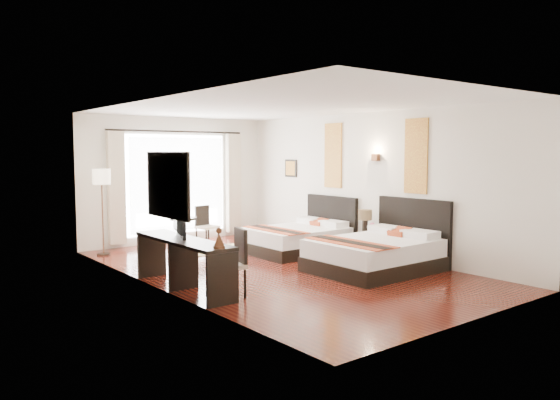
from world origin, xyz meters
TOP-DOWN VIEW (x-y plane):
  - floor at (0.00, 0.00)m, footprint 4.50×7.50m
  - ceiling at (0.00, 0.00)m, footprint 4.50×7.50m
  - wall_headboard at (2.25, 0.00)m, footprint 0.01×7.50m
  - wall_desk at (-2.25, 0.00)m, footprint 0.01×7.50m
  - wall_window at (0.00, 3.75)m, footprint 4.50×0.01m
  - wall_entry at (0.00, -3.75)m, footprint 4.50×0.01m
  - window_glass at (0.00, 3.73)m, footprint 2.40×0.02m
  - sheer_curtain at (0.00, 3.67)m, footprint 2.30×0.02m
  - drape_left at (-1.45, 3.63)m, footprint 0.35×0.14m
  - drape_right at (1.45, 3.63)m, footprint 0.35×0.14m
  - art_panel_near at (2.23, -1.15)m, footprint 0.03×0.50m
  - art_panel_far at (2.23, 1.00)m, footprint 0.03×0.50m
  - wall_sconce at (2.19, -0.23)m, footprint 0.10×0.14m
  - mirror_frame at (-2.22, -0.27)m, footprint 0.04×1.25m
  - mirror_glass at (-2.19, -0.27)m, footprint 0.01×1.12m
  - bed_near at (1.25, -1.15)m, footprint 2.11×1.65m
  - bed_far at (1.32, 1.00)m, footprint 1.96×1.53m
  - nightstand at (1.97, -0.23)m, footprint 0.38×0.47m
  - table_lamp at (1.97, -0.18)m, footprint 0.26×0.26m
  - vase at (1.94, -0.39)m, footprint 0.15×0.15m
  - console_desk at (-1.99, -0.27)m, footprint 0.50×2.20m
  - television at (-1.97, 0.01)m, footprint 0.43×0.87m
  - bronze_figurine at (-1.99, -1.27)m, footprint 0.21×0.21m
  - desk_chair at (-1.67, -1.01)m, footprint 0.53×0.53m
  - floor_lamp at (-1.93, 3.14)m, footprint 0.34×0.34m
  - side_table at (-0.35, 2.82)m, footprint 0.57×0.57m
  - fruit_bowl at (-0.32, 2.82)m, footprint 0.24×0.24m
  - window_chair at (0.25, 2.87)m, footprint 0.45×0.45m
  - jute_rug at (0.10, 2.23)m, footprint 1.48×1.07m

SIDE VIEW (x-z plane):
  - floor at x=0.00m, z-range -0.01..0.00m
  - jute_rug at x=0.10m, z-range 0.00..0.01m
  - nightstand at x=1.97m, z-range 0.00..0.45m
  - window_chair at x=0.25m, z-range -0.17..0.69m
  - bed_far at x=1.32m, z-range -0.26..0.84m
  - desk_chair at x=-1.67m, z-range -0.19..0.77m
  - bed_near at x=1.25m, z-range -0.29..0.90m
  - side_table at x=-0.35m, z-range 0.00..0.66m
  - console_desk at x=-1.99m, z-range 0.00..0.76m
  - vase at x=1.94m, z-range 0.50..0.63m
  - fruit_bowl at x=-0.32m, z-range 0.66..0.71m
  - table_lamp at x=1.97m, z-range 0.58..1.00m
  - bronze_figurine at x=-1.99m, z-range 0.76..0.99m
  - television at x=-1.97m, z-range 0.75..1.27m
  - drape_left at x=-1.45m, z-range 0.10..2.46m
  - drape_right at x=1.45m, z-range 0.10..2.46m
  - sheer_curtain at x=0.00m, z-range 0.25..2.35m
  - window_glass at x=0.00m, z-range 0.20..2.40m
  - wall_headboard at x=2.25m, z-range 0.00..2.80m
  - wall_desk at x=-2.25m, z-range 0.00..2.80m
  - wall_window at x=0.00m, z-range 0.00..2.80m
  - wall_entry at x=0.00m, z-range 0.00..2.80m
  - floor_lamp at x=-1.93m, z-range 0.59..2.28m
  - mirror_frame at x=-2.22m, z-range 1.08..2.02m
  - mirror_glass at x=-2.19m, z-range 1.14..1.96m
  - wall_sconce at x=2.19m, z-range 1.85..1.99m
  - art_panel_near at x=2.23m, z-range 1.27..2.62m
  - art_panel_far at x=2.23m, z-range 1.27..2.62m
  - ceiling at x=0.00m, z-range 2.78..2.80m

